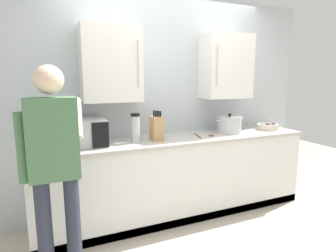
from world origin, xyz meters
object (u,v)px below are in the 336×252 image
object	(u,v)px
stock_pot	(229,124)
thermos_flask	(135,128)
fruit_bowl	(268,126)
microwave_oven	(73,133)
person_figure	(54,160)
knife_block	(157,128)
wooden_spoon	(204,135)

from	to	relation	value
stock_pot	thermos_flask	world-z (taller)	thermos_flask
fruit_bowl	stock_pot	size ratio (longest dim) A/B	0.70
fruit_bowl	thermos_flask	xyz separation A→B (m)	(-1.80, -0.03, 0.11)
microwave_oven	person_figure	world-z (taller)	person_figure
knife_block	stock_pot	bearing A→B (deg)	2.28
person_figure	microwave_oven	bearing A→B (deg)	75.26
stock_pot	thermos_flask	xyz separation A→B (m)	(-1.20, -0.04, 0.05)
knife_block	person_figure	world-z (taller)	person_figure
microwave_oven	wooden_spoon	bearing A→B (deg)	-3.20
microwave_oven	wooden_spoon	world-z (taller)	microwave_oven
wooden_spoon	person_figure	xyz separation A→B (m)	(-1.61, -0.63, 0.07)
fruit_bowl	microwave_oven	bearing A→B (deg)	179.23
microwave_oven	person_figure	xyz separation A→B (m)	(-0.19, -0.71, -0.05)
microwave_oven	thermos_flask	size ratio (longest dim) A/B	2.59
microwave_oven	wooden_spoon	distance (m)	1.43
knife_block	fruit_bowl	xyz separation A→B (m)	(1.57, 0.03, -0.09)
knife_block	fruit_bowl	size ratio (longest dim) A/B	1.22
stock_pot	microwave_oven	bearing A→B (deg)	179.39
knife_block	wooden_spoon	bearing A→B (deg)	-2.17
wooden_spoon	thermos_flask	xyz separation A→B (m)	(-0.82, 0.02, 0.14)
fruit_bowl	thermos_flask	bearing A→B (deg)	-179.15
stock_pot	thermos_flask	bearing A→B (deg)	-178.11
microwave_oven	thermos_flask	world-z (taller)	thermos_flask
wooden_spoon	microwave_oven	bearing A→B (deg)	176.80
wooden_spoon	person_figure	distance (m)	1.74
microwave_oven	person_figure	size ratio (longest dim) A/B	0.47
person_figure	fruit_bowl	bearing A→B (deg)	14.67
knife_block	stock_pot	xyz separation A→B (m)	(0.97, 0.04, -0.03)
thermos_flask	person_figure	world-z (taller)	person_figure
knife_block	wooden_spoon	distance (m)	0.60
thermos_flask	fruit_bowl	bearing A→B (deg)	0.85
microwave_oven	knife_block	xyz separation A→B (m)	(0.85, -0.06, 0.00)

